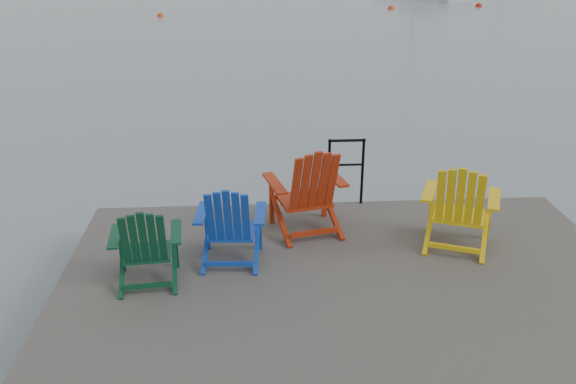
{
  "coord_description": "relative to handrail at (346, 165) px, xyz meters",
  "views": [
    {
      "loc": [
        -0.97,
        -4.89,
        3.81
      ],
      "look_at": [
        -0.53,
        2.07,
        0.85
      ],
      "focal_mm": 38.0,
      "sensor_mm": 36.0,
      "label": 1
    }
  ],
  "objects": [
    {
      "name": "ground",
      "position": [
        -0.25,
        -2.45,
        -1.04
      ],
      "size": [
        400.0,
        400.0,
        0.0
      ],
      "primitive_type": "plane",
      "color": "gray",
      "rests_on": "ground"
    },
    {
      "name": "dock",
      "position": [
        -0.25,
        -2.45,
        -0.69
      ],
      "size": [
        6.0,
        5.0,
        1.4
      ],
      "color": "#302D2A",
      "rests_on": "ground"
    },
    {
      "name": "handrail",
      "position": [
        0.0,
        0.0,
        0.0
      ],
      "size": [
        0.48,
        0.04,
        0.9
      ],
      "color": "black",
      "rests_on": "dock"
    },
    {
      "name": "chair_green",
      "position": [
        -2.3,
        -1.86,
        -0.09
      ],
      "size": [
        0.76,
        0.71,
        0.89
      ],
      "rotation": [
        0.0,
        0.0,
        0.1
      ],
      "color": "#0B3D24",
      "rests_on": "dock"
    },
    {
      "name": "chair_blue",
      "position": [
        -1.47,
        -1.47,
        -0.07
      ],
      "size": [
        0.78,
        0.73,
        0.94
      ],
      "rotation": [
        0.0,
        0.0,
        -0.07
      ],
      "color": "#103DAE",
      "rests_on": "dock"
    },
    {
      "name": "chair_red",
      "position": [
        -0.57,
        -0.8,
        0.01
      ],
      "size": [
        1.0,
        0.95,
        1.1
      ],
      "rotation": [
        0.0,
        0.0,
        0.23
      ],
      "color": "#A1250B",
      "rests_on": "dock"
    },
    {
      "name": "chair_yellow",
      "position": [
        1.08,
        -1.29,
        -0.02
      ],
      "size": [
        1.01,
        0.97,
        1.04
      ],
      "rotation": [
        0.0,
        0.0,
        -0.39
      ],
      "color": "yellow",
      "rests_on": "dock"
    },
    {
      "name": "buoy_b",
      "position": [
        -5.62,
        24.55,
        -1.04
      ],
      "size": [
        0.34,
        0.34,
        0.34
      ],
      "primitive_type": "sphere",
      "color": "red",
      "rests_on": "ground"
    },
    {
      "name": "buoy_c",
      "position": [
        11.9,
        27.94,
        -1.04
      ],
      "size": [
        0.4,
        0.4,
        0.4
      ],
      "primitive_type": "sphere",
      "color": "red",
      "rests_on": "ground"
    },
    {
      "name": "buoy_d",
      "position": [
        6.63,
        27.0,
        -1.04
      ],
      "size": [
        0.39,
        0.39,
        0.39
      ],
      "primitive_type": "sphere",
      "color": "red",
      "rests_on": "ground"
    }
  ]
}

